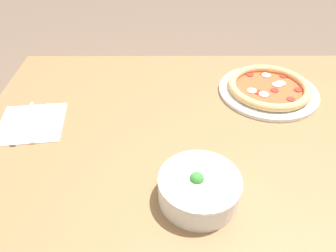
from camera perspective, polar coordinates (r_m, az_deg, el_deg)
dining_table at (r=1.00m, az=6.69°, el=-4.78°), size 1.33×0.90×0.74m
pizza at (r=1.12m, az=17.12°, el=6.26°), size 0.32×0.32×0.04m
bowl at (r=0.73m, az=5.48°, el=-10.53°), size 0.18×0.18×0.08m
napkin at (r=1.03m, az=-22.68°, el=0.44°), size 0.20×0.20×0.00m
fork at (r=1.02m, az=-21.29°, el=0.69°), size 0.02×0.18×0.00m
knife at (r=1.04m, az=-23.77°, el=0.88°), size 0.02×0.20×0.01m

